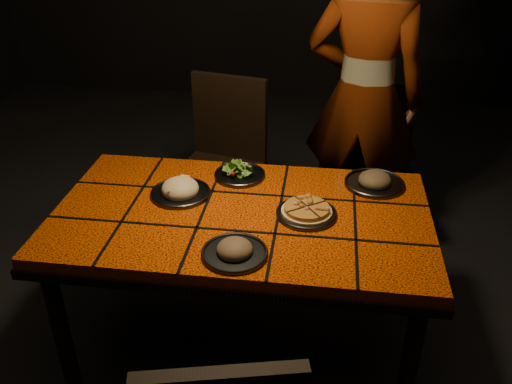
# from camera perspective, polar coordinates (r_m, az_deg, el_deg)

# --- Properties ---
(room_shell) EXTENTS (6.04, 7.04, 3.08)m
(room_shell) POSITION_cam_1_polar(r_m,az_deg,el_deg) (2.02, -1.84, 16.31)
(room_shell) COLOR black
(room_shell) RESTS_ON ground
(dining_table) EXTENTS (1.62, 0.92, 0.75)m
(dining_table) POSITION_cam_1_polar(r_m,az_deg,el_deg) (2.36, -1.52, -3.67)
(dining_table) COLOR #D94606
(dining_table) RESTS_ON ground
(chair_far_left) EXTENTS (0.55, 0.55, 1.01)m
(chair_far_left) POSITION_cam_1_polar(r_m,az_deg,el_deg) (3.21, -3.47, 4.17)
(chair_far_left) COLOR black
(chair_far_left) RESTS_ON ground
(chair_far_right) EXTENTS (0.48, 0.48, 0.96)m
(chair_far_right) POSITION_cam_1_polar(r_m,az_deg,el_deg) (3.32, 12.59, 3.77)
(chair_far_right) COLOR black
(chair_far_right) RESTS_ON ground
(diner) EXTENTS (0.74, 0.56, 1.84)m
(diner) POSITION_cam_1_polar(r_m,az_deg,el_deg) (3.13, 11.29, 9.72)
(diner) COLOR brown
(diner) RESTS_ON ground
(plate_pizza) EXTENTS (0.30, 0.30, 0.04)m
(plate_pizza) POSITION_cam_1_polar(r_m,az_deg,el_deg) (2.29, 5.34, -2.09)
(plate_pizza) COLOR #3C3C41
(plate_pizza) RESTS_ON dining_table
(plate_pasta) EXTENTS (0.27, 0.27, 0.09)m
(plate_pasta) POSITION_cam_1_polar(r_m,az_deg,el_deg) (2.44, -7.97, 0.19)
(plate_pasta) COLOR #3C3C41
(plate_pasta) RESTS_ON dining_table
(plate_salad) EXTENTS (0.24, 0.24, 0.07)m
(plate_salad) POSITION_cam_1_polar(r_m,az_deg,el_deg) (2.57, -1.72, 2.14)
(plate_salad) COLOR #3C3C41
(plate_salad) RESTS_ON dining_table
(plate_mushroom_a) EXTENTS (0.25, 0.25, 0.08)m
(plate_mushroom_a) POSITION_cam_1_polar(r_m,az_deg,el_deg) (2.04, -2.26, -6.14)
(plate_mushroom_a) COLOR #3C3C41
(plate_mushroom_a) RESTS_ON dining_table
(plate_mushroom_b) EXTENTS (0.28, 0.28, 0.09)m
(plate_mushroom_b) POSITION_cam_1_polar(r_m,az_deg,el_deg) (2.56, 12.39, 1.19)
(plate_mushroom_b) COLOR #3C3C41
(plate_mushroom_b) RESTS_ON dining_table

